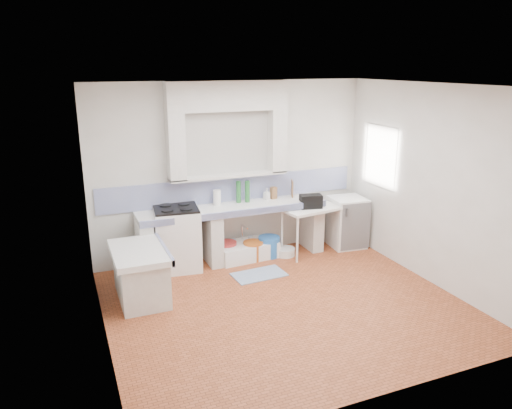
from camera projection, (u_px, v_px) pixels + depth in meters
name	position (u px, v px, depth m)	size (l,w,h in m)	color
floor	(285.00, 304.00, 6.41)	(4.50, 4.50, 0.00)	#9F4C29
ceiling	(289.00, 86.00, 5.63)	(4.50, 4.50, 0.00)	silver
wall_back	(232.00, 170.00, 7.80)	(4.50, 4.50, 0.00)	silver
wall_front	(387.00, 260.00, 4.25)	(4.50, 4.50, 0.00)	silver
wall_left	(97.00, 224.00, 5.20)	(4.50, 4.50, 0.00)	silver
wall_right	(431.00, 185.00, 6.85)	(4.50, 4.50, 0.00)	silver
alcove_mass	(228.00, 96.00, 7.33)	(1.90, 0.25, 0.45)	silver
window_frame	(389.00, 156.00, 7.92)	(0.35, 0.86, 1.06)	#3C2213
lace_valance	(384.00, 133.00, 7.76)	(0.01, 0.84, 0.24)	white
counter_slab	(233.00, 208.00, 7.65)	(3.00, 0.60, 0.08)	white
counter_lip	(239.00, 213.00, 7.40)	(3.00, 0.04, 0.10)	navy
counter_pier_left	(145.00, 248.00, 7.26)	(0.20, 0.55, 0.82)	silver
counter_pier_mid	(212.00, 238.00, 7.65)	(0.20, 0.55, 0.82)	silver
counter_pier_right	(311.00, 225.00, 8.28)	(0.20, 0.55, 0.82)	silver
peninsula_top	(139.00, 252.00, 6.41)	(0.70, 1.10, 0.08)	white
peninsula_base	(141.00, 277.00, 6.51)	(0.60, 1.00, 0.62)	silver
peninsula_lip	(164.00, 249.00, 6.53)	(0.04, 1.10, 0.10)	navy
backsplash	(233.00, 189.00, 7.87)	(4.27, 0.03, 0.40)	navy
stove	(177.00, 239.00, 7.44)	(0.67, 0.64, 0.94)	white
sink	(247.00, 251.00, 7.92)	(0.97, 0.52, 0.23)	white
side_table	(311.00, 230.00, 8.05)	(0.95, 0.53, 0.04)	white
fridge	(347.00, 222.00, 8.37)	(0.56, 0.56, 0.86)	white
bucket_red	(227.00, 251.00, 7.83)	(0.32, 0.32, 0.30)	#B72C2B
bucket_orange	(253.00, 250.00, 7.86)	(0.32, 0.32, 0.30)	#BF5A1A
bucket_blue	(269.00, 246.00, 7.99)	(0.35, 0.35, 0.33)	blue
basin_white	(285.00, 252.00, 8.04)	(0.32, 0.32, 0.13)	white
water_bottle_a	(233.00, 247.00, 8.00)	(0.08, 0.08, 0.30)	silver
water_bottle_b	(250.00, 245.00, 8.11)	(0.08, 0.08, 0.30)	silver
black_bag	(311.00, 201.00, 7.88)	(0.35, 0.20, 0.22)	black
green_bottle_a	(239.00, 192.00, 7.78)	(0.08, 0.08, 0.35)	#24682D
green_bottle_b	(247.00, 192.00, 7.80)	(0.08, 0.08, 0.35)	#24682D
knife_block	(274.00, 193.00, 8.02)	(0.10, 0.08, 0.20)	#8E6039
cutting_board	(292.00, 189.00, 8.13)	(0.02, 0.20, 0.28)	#8E6039
paper_towel	(217.00, 197.00, 7.66)	(0.12, 0.12, 0.24)	white
soap_bottle	(267.00, 194.00, 7.98)	(0.08, 0.08, 0.18)	white
rug	(259.00, 275.00, 7.30)	(0.78, 0.45, 0.01)	#3E6092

